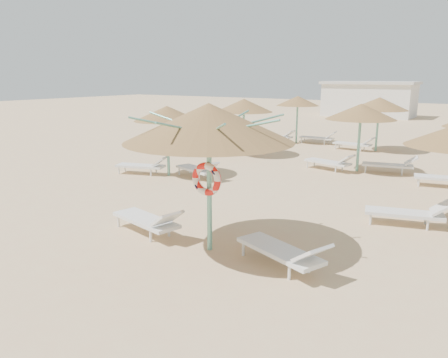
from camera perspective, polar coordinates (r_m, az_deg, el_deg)
The scene contains 6 objects.
ground at distance 9.93m, azimuth -2.93°, elevation -8.91°, with size 120.00×120.00×0.00m, color tan.
main_palapa at distance 9.12m, azimuth -2.00°, elevation 7.29°, with size 3.58×3.58×3.21m.
lounger_main_a at distance 10.71m, azimuth -9.77°, elevation -5.28°, with size 2.23×1.10×0.78m.
lounger_main_b at distance 8.84m, azimuth 7.87°, elevation -9.31°, with size 2.21×1.36×0.77m.
palapa_field at distance 18.84m, azimuth 17.00°, elevation 8.33°, with size 14.56×13.85×2.72m.
service_hut at distance 43.97m, azimuth 18.41°, elevation 9.90°, with size 8.40×4.40×3.25m.
Camera 1 is at (5.45, -7.40, 3.75)m, focal length 35.00 mm.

